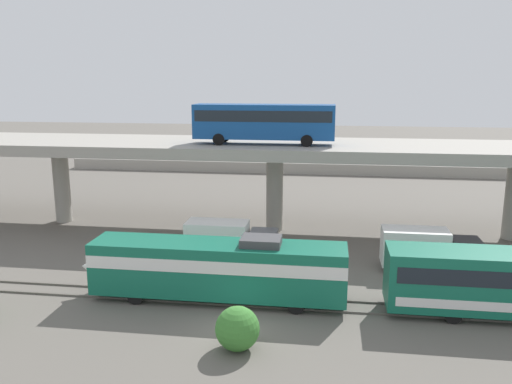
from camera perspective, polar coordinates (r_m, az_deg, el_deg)
The scene contains 15 objects.
ground_plane at distance 29.47m, azimuth -2.26°, elevation -14.97°, with size 260.00×260.00×0.00m, color #605B54.
rail_strip_near at distance 32.30m, azimuth -1.22°, elevation -12.29°, with size 110.00×0.12×0.12m, color #59544C.
rail_strip_far at distance 33.70m, azimuth -0.79°, elevation -11.21°, with size 110.00×0.12×0.12m, color #59544C.
train_locomotive at distance 32.67m, azimuth -5.52°, elevation -8.01°, with size 16.71×3.04×4.18m.
highway_overpass at distance 46.45m, azimuth 2.07°, elevation 4.42°, with size 96.00×10.22×7.94m.
transit_bus_on_overpass at distance 45.02m, azimuth 0.90°, elevation 7.82°, with size 12.00×2.68×3.40m.
service_truck_west at distance 39.33m, azimuth 18.14°, elevation -5.90°, with size 6.80×2.46×3.04m.
service_truck_east at distance 39.35m, azimuth -2.97°, elevation -5.27°, with size 6.80×2.46×3.04m.
pier_parking_lot at distance 81.90m, azimuth 4.60°, elevation 3.29°, with size 67.41×13.18×1.57m, color #9E998E.
parked_car_0 at distance 88.09m, azimuth -8.89°, elevation 4.84°, with size 4.47×1.84×1.50m.
parked_car_1 at distance 85.50m, azimuth -12.33°, elevation 4.48°, with size 4.38×1.91×1.50m.
parked_car_2 at distance 84.81m, azimuth 14.40°, elevation 4.32°, with size 4.40×1.92×1.50m.
parked_car_3 at distance 79.95m, azimuth 7.94°, elevation 4.13°, with size 4.03×1.86×1.50m.
harbor_water at distance 104.75m, azimuth 5.36°, elevation 4.80°, with size 140.00×36.00×0.01m, color #385B7A.
shrub_right at distance 27.29m, azimuth -2.04°, elevation -14.64°, with size 2.27×2.27×2.27m, color #397B30.
Camera 1 is at (4.76, -25.78, 13.47)m, focal length 36.73 mm.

